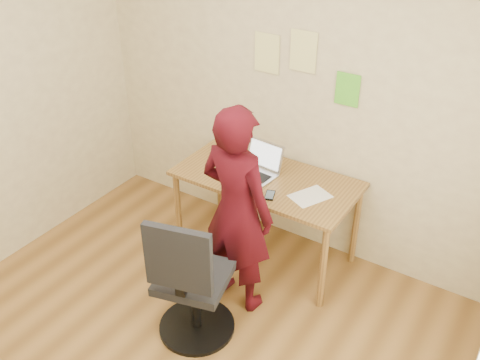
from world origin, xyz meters
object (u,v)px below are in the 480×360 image
Objects in this scene: desk at (266,187)px; phone at (270,195)px; laptop at (258,167)px; person at (237,211)px; office_chair at (191,288)px.

phone is at bearing -54.13° from desk.
person reaches higher than laptop.
person is at bearing -67.39° from laptop.
office_chair is (0.13, -1.05, -0.35)m from laptop.
phone is (0.24, -0.23, -0.05)m from laptop.
phone is at bearing -38.21° from laptop.
office_chair is at bearing -117.72° from phone.
person is at bearing -121.09° from phone.
phone is at bearing 67.50° from office_chair.
desk is at bearing -75.68° from person.
person is (0.09, -0.55, 0.13)m from desk.
laptop reaches higher than desk.
office_chair is 0.60m from person.
laptop is at bearing -67.58° from person.
person reaches higher than office_chair.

